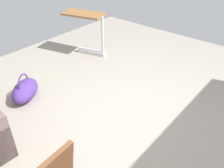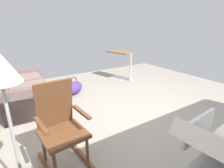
# 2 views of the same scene
# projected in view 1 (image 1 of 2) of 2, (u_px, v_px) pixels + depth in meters

# --- Properties ---
(ground_plane) EXTENTS (6.51, 6.51, 0.00)m
(ground_plane) POSITION_uv_depth(u_px,v_px,m) (137.00, 121.00, 3.25)
(ground_plane) COLOR gray
(overbed_table) EXTENTS (0.88, 0.60, 0.84)m
(overbed_table) POSITION_uv_depth(u_px,v_px,m) (88.00, 29.00, 4.72)
(overbed_table) COLOR #B2B5BA
(overbed_table) RESTS_ON ground
(duffel_bag) EXTENTS (0.57, 0.64, 0.43)m
(duffel_bag) POSITION_uv_depth(u_px,v_px,m) (25.00, 90.00, 3.59)
(duffel_bag) COLOR #472D7A
(duffel_bag) RESTS_ON ground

